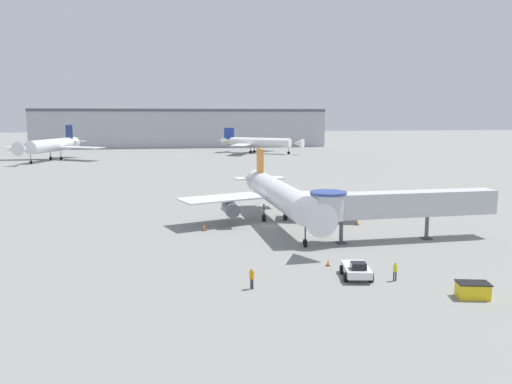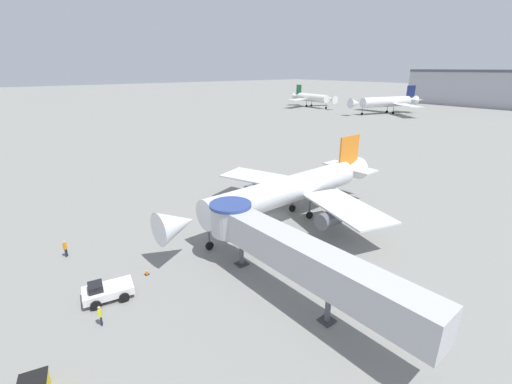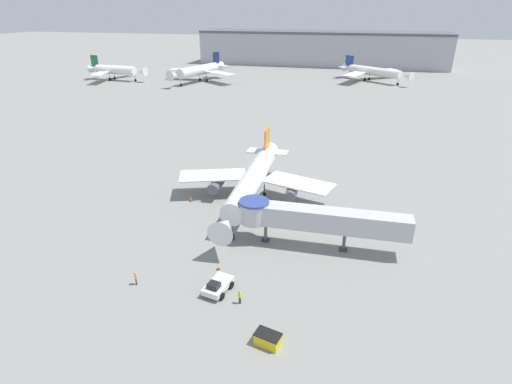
{
  "view_description": "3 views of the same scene",
  "coord_description": "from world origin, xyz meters",
  "px_view_note": "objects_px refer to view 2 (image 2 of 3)",
  "views": [
    {
      "loc": [
        -12.17,
        -63.1,
        14.31
      ],
      "look_at": [
        -2.54,
        -6.28,
        5.49
      ],
      "focal_mm": 35.0,
      "sensor_mm": 36.0,
      "label": 1
    },
    {
      "loc": [
        30.41,
        -27.6,
        18.33
      ],
      "look_at": [
        -0.44,
        -3.06,
        3.95
      ],
      "focal_mm": 24.0,
      "sensor_mm": 36.0,
      "label": 2
    },
    {
      "loc": [
        17.29,
        -56.64,
        29.6
      ],
      "look_at": [
        3.6,
        -4.43,
        4.38
      ],
      "focal_mm": 28.0,
      "sensor_mm": 36.0,
      "label": 3
    }
  ],
  "objects_px": {
    "traffic_cone_starboard_wing": "(342,254)",
    "ground_crew_wing_walker": "(100,314)",
    "jet_bridge": "(287,249)",
    "background_jet_green_tail": "(312,98)",
    "ground_crew_marshaller": "(65,248)",
    "traffic_cone_near_nose": "(147,272)",
    "background_jet_navy_tail": "(387,102)",
    "pushback_tug_white": "(107,290)",
    "traffic_cone_port_wing": "(230,198)",
    "main_airplane": "(290,190)"
  },
  "relations": [
    {
      "from": "jet_bridge",
      "to": "background_jet_green_tail",
      "type": "height_order",
      "value": "background_jet_green_tail"
    },
    {
      "from": "traffic_cone_near_nose",
      "to": "ground_crew_marshaller",
      "type": "bearing_deg",
      "value": -147.94
    },
    {
      "from": "traffic_cone_near_nose",
      "to": "background_jet_navy_tail",
      "type": "bearing_deg",
      "value": 112.88
    },
    {
      "from": "main_airplane",
      "to": "background_jet_green_tail",
      "type": "height_order",
      "value": "background_jet_green_tail"
    },
    {
      "from": "pushback_tug_white",
      "to": "traffic_cone_starboard_wing",
      "type": "xyz_separation_m",
      "value": [
        8.03,
        20.8,
        -0.38
      ]
    },
    {
      "from": "main_airplane",
      "to": "background_jet_green_tail",
      "type": "xyz_separation_m",
      "value": [
        -89.35,
        100.55,
        0.52
      ]
    },
    {
      "from": "pushback_tug_white",
      "to": "ground_crew_marshaller",
      "type": "bearing_deg",
      "value": -161.98
    },
    {
      "from": "traffic_cone_port_wing",
      "to": "ground_crew_marshaller",
      "type": "relative_size",
      "value": 0.46
    },
    {
      "from": "background_jet_navy_tail",
      "to": "traffic_cone_starboard_wing",
      "type": "bearing_deg",
      "value": -43.79
    },
    {
      "from": "pushback_tug_white",
      "to": "traffic_cone_port_wing",
      "type": "distance_m",
      "value": 24.15
    },
    {
      "from": "ground_crew_marshaller",
      "to": "background_jet_green_tail",
      "type": "distance_m",
      "value": 149.33
    },
    {
      "from": "traffic_cone_near_nose",
      "to": "ground_crew_marshaller",
      "type": "distance_m",
      "value": 9.81
    },
    {
      "from": "traffic_cone_starboard_wing",
      "to": "ground_crew_wing_walker",
      "type": "bearing_deg",
      "value": -102.75
    },
    {
      "from": "traffic_cone_port_wing",
      "to": "background_jet_green_tail",
      "type": "height_order",
      "value": "background_jet_green_tail"
    },
    {
      "from": "traffic_cone_near_nose",
      "to": "background_jet_green_tail",
      "type": "distance_m",
      "value": 149.87
    },
    {
      "from": "pushback_tug_white",
      "to": "ground_crew_marshaller",
      "type": "distance_m",
      "value": 9.73
    },
    {
      "from": "ground_crew_marshaller",
      "to": "traffic_cone_starboard_wing",
      "type": "bearing_deg",
      "value": 100.58
    },
    {
      "from": "traffic_cone_starboard_wing",
      "to": "ground_crew_wing_walker",
      "type": "height_order",
      "value": "ground_crew_wing_walker"
    },
    {
      "from": "pushback_tug_white",
      "to": "background_jet_navy_tail",
      "type": "xyz_separation_m",
      "value": [
        -54.03,
        128.77,
        4.14
      ]
    },
    {
      "from": "traffic_cone_near_nose",
      "to": "traffic_cone_starboard_wing",
      "type": "distance_m",
      "value": 19.31
    },
    {
      "from": "main_airplane",
      "to": "background_jet_green_tail",
      "type": "distance_m",
      "value": 134.52
    },
    {
      "from": "jet_bridge",
      "to": "ground_crew_wing_walker",
      "type": "distance_m",
      "value": 15.06
    },
    {
      "from": "background_jet_green_tail",
      "to": "background_jet_navy_tail",
      "type": "relative_size",
      "value": 0.85
    },
    {
      "from": "jet_bridge",
      "to": "background_jet_green_tail",
      "type": "distance_m",
      "value": 149.93
    },
    {
      "from": "ground_crew_wing_walker",
      "to": "background_jet_green_tail",
      "type": "bearing_deg",
      "value": 147.57
    },
    {
      "from": "jet_bridge",
      "to": "traffic_cone_starboard_wing",
      "type": "bearing_deg",
      "value": 93.46
    },
    {
      "from": "jet_bridge",
      "to": "background_jet_green_tail",
      "type": "xyz_separation_m",
      "value": [
        -100.3,
        111.44,
        0.18
      ]
    },
    {
      "from": "traffic_cone_near_nose",
      "to": "background_jet_navy_tail",
      "type": "xyz_separation_m",
      "value": [
        -52.67,
        124.84,
        4.6
      ]
    },
    {
      "from": "traffic_cone_starboard_wing",
      "to": "pushback_tug_white",
      "type": "bearing_deg",
      "value": -111.12
    },
    {
      "from": "jet_bridge",
      "to": "pushback_tug_white",
      "type": "xyz_separation_m",
      "value": [
        -8.82,
        -12.17,
        -3.53
      ]
    },
    {
      "from": "traffic_cone_port_wing",
      "to": "traffic_cone_starboard_wing",
      "type": "height_order",
      "value": "traffic_cone_port_wing"
    },
    {
      "from": "traffic_cone_near_nose",
      "to": "background_jet_navy_tail",
      "type": "height_order",
      "value": "background_jet_navy_tail"
    },
    {
      "from": "jet_bridge",
      "to": "pushback_tug_white",
      "type": "height_order",
      "value": "jet_bridge"
    },
    {
      "from": "background_jet_green_tail",
      "to": "background_jet_navy_tail",
      "type": "xyz_separation_m",
      "value": [
        37.44,
        5.16,
        0.43
      ]
    },
    {
      "from": "pushback_tug_white",
      "to": "background_jet_navy_tail",
      "type": "bearing_deg",
      "value": 123.35
    },
    {
      "from": "traffic_cone_starboard_wing",
      "to": "ground_crew_wing_walker",
      "type": "relative_size",
      "value": 0.48
    },
    {
      "from": "traffic_cone_near_nose",
      "to": "traffic_cone_port_wing",
      "type": "bearing_deg",
      "value": 122.62
    },
    {
      "from": "traffic_cone_starboard_wing",
      "to": "jet_bridge",
      "type": "bearing_deg",
      "value": -84.77
    },
    {
      "from": "traffic_cone_near_nose",
      "to": "ground_crew_wing_walker",
      "type": "distance_m",
      "value": 6.88
    },
    {
      "from": "main_airplane",
      "to": "ground_crew_marshaller",
      "type": "relative_size",
      "value": 17.93
    },
    {
      "from": "ground_crew_marshaller",
      "to": "jet_bridge",
      "type": "bearing_deg",
      "value": 85.32
    },
    {
      "from": "ground_crew_wing_walker",
      "to": "background_jet_green_tail",
      "type": "height_order",
      "value": "background_jet_green_tail"
    },
    {
      "from": "main_airplane",
      "to": "traffic_cone_port_wing",
      "type": "relative_size",
      "value": 38.61
    },
    {
      "from": "background_jet_green_tail",
      "to": "ground_crew_marshaller",
      "type": "bearing_deg",
      "value": -141.53
    },
    {
      "from": "main_airplane",
      "to": "traffic_cone_starboard_wing",
      "type": "relative_size",
      "value": 39.53
    },
    {
      "from": "traffic_cone_starboard_wing",
      "to": "main_airplane",
      "type": "bearing_deg",
      "value": 167.45
    },
    {
      "from": "pushback_tug_white",
      "to": "traffic_cone_near_nose",
      "type": "distance_m",
      "value": 4.18
    },
    {
      "from": "ground_crew_marshaller",
      "to": "ground_crew_wing_walker",
      "type": "bearing_deg",
      "value": 49.0
    },
    {
      "from": "ground_crew_wing_walker",
      "to": "pushback_tug_white",
      "type": "bearing_deg",
      "value": 176.82
    },
    {
      "from": "pushback_tug_white",
      "to": "traffic_cone_port_wing",
      "type": "bearing_deg",
      "value": 130.9
    }
  ]
}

